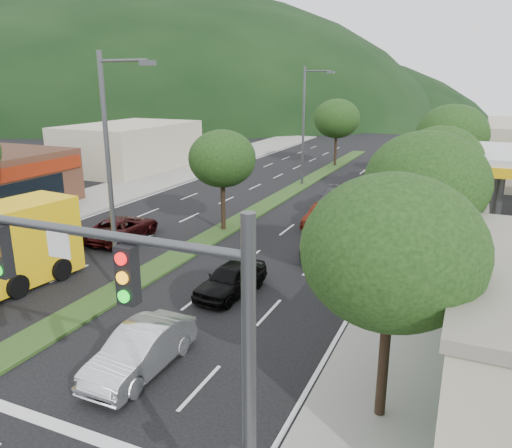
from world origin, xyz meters
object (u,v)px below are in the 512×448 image
at_px(box_truck, 1,251).
at_px(streetlight_mid, 306,121).
at_px(traffic_signal, 166,335).
at_px(car_queue_b, 333,198).
at_px(tree_r_b, 426,184).
at_px(tree_med_far, 337,119).
at_px(car_queue_d, 334,241).
at_px(tree_r_d, 452,135).
at_px(streetlight_near, 112,165).
at_px(tree_r_c, 441,161).
at_px(car_queue_c, 324,216).
at_px(tree_r_a, 392,251).
at_px(suv_maroon, 122,228).
at_px(tree_med_near, 222,159).
at_px(car_queue_a, 231,279).
at_px(motorhome, 402,170).
at_px(sedan_silver, 141,350).

bearing_deg(box_truck, streetlight_mid, -94.28).
bearing_deg(traffic_signal, car_queue_b, 99.03).
bearing_deg(tree_r_b, streetlight_mid, 119.32).
relative_size(traffic_signal, tree_med_far, 1.01).
bearing_deg(car_queue_d, traffic_signal, -86.86).
distance_m(tree_med_far, box_truck, 38.19).
height_order(tree_r_d, tree_med_far, tree_r_d).
bearing_deg(tree_med_far, tree_r_b, -69.44).
distance_m(traffic_signal, streetlight_mid, 35.66).
bearing_deg(streetlight_near, tree_r_d, 61.80).
relative_size(tree_med_far, car_queue_b, 1.53).
height_order(tree_r_c, tree_r_d, tree_r_d).
distance_m(car_queue_d, box_truck, 15.81).
distance_m(car_queue_b, car_queue_c, 5.06).
bearing_deg(tree_r_a, suv_maroon, 148.65).
relative_size(tree_r_c, car_queue_d, 1.17).
bearing_deg(tree_r_b, tree_r_c, 90.00).
distance_m(traffic_signal, tree_r_a, 6.29).
bearing_deg(box_truck, traffic_signal, 156.74).
height_order(tree_med_near, car_queue_b, tree_med_near).
bearing_deg(car_queue_b, suv_maroon, -130.94).
height_order(tree_r_a, car_queue_a, tree_r_a).
height_order(streetlight_near, box_truck, streetlight_near).
bearing_deg(tree_med_far, car_queue_c, -76.67).
xyz_separation_m(tree_r_d, motorhome, (-3.68, 4.00, -3.44)).
xyz_separation_m(tree_med_far, suv_maroon, (-4.52, -29.93, -4.30)).
bearing_deg(car_queue_d, tree_r_b, -45.63).
relative_size(streetlight_near, car_queue_b, 2.20).
xyz_separation_m(tree_med_near, car_queue_d, (7.32, -1.58, -3.66)).
distance_m(tree_r_b, car_queue_c, 12.32).
height_order(streetlight_near, car_queue_c, streetlight_near).
distance_m(streetlight_mid, motorhome, 9.04).
bearing_deg(streetlight_near, tree_r_c, 45.49).
bearing_deg(traffic_signal, tree_med_far, 101.22).
bearing_deg(tree_r_c, car_queue_d, -142.55).
height_order(tree_r_c, car_queue_b, tree_r_c).
bearing_deg(tree_r_c, streetlight_near, -134.51).
bearing_deg(suv_maroon, car_queue_c, -146.21).
height_order(streetlight_near, sedan_silver, streetlight_near).
bearing_deg(tree_r_d, tree_med_far, 130.60).
height_order(tree_r_b, car_queue_b, tree_r_b).
relative_size(tree_r_c, tree_med_near, 1.08).
height_order(tree_med_near, tree_med_far, tree_med_far).
bearing_deg(tree_r_a, streetlight_mid, 112.13).
bearing_deg(car_queue_c, tree_r_c, -6.61).
relative_size(tree_med_far, car_queue_c, 1.65).
xyz_separation_m(car_queue_a, motorhome, (3.71, 24.24, 1.05)).
bearing_deg(tree_r_d, car_queue_a, -110.05).
xyz_separation_m(tree_r_c, streetlight_mid, (-11.79, 13.00, 0.84)).
bearing_deg(car_queue_b, traffic_signal, -85.50).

